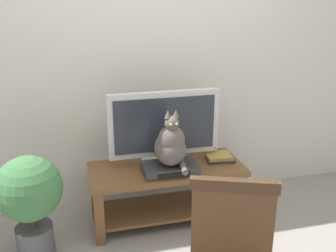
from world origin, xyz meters
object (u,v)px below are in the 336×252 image
(tv_stand, at_px, (166,183))
(potted_plant, at_px, (30,197))
(tv, at_px, (164,127))
(book_stack, at_px, (219,158))
(cat, at_px, (171,145))
(media_box, at_px, (170,168))

(tv_stand, relative_size, potted_plant, 1.59)
(tv, height_order, book_stack, tv)
(tv_stand, height_order, book_stack, book_stack)
(tv, bearing_deg, cat, -88.66)
(cat, bearing_deg, media_box, 94.40)
(tv_stand, distance_m, book_stack, 0.48)
(media_box, distance_m, cat, 0.20)
(tv_stand, distance_m, media_box, 0.21)
(tv, distance_m, media_box, 0.32)
(tv, relative_size, cat, 1.98)
(tv, xyz_separation_m, media_box, (0.00, -0.16, -0.28))
(tv_stand, height_order, cat, cat)
(tv_stand, xyz_separation_m, potted_plant, (-1.01, -0.25, 0.15))
(tv_stand, bearing_deg, cat, -87.89)
(cat, distance_m, potted_plant, 1.04)
(tv, bearing_deg, potted_plant, -162.91)
(media_box, relative_size, cat, 0.93)
(tv_stand, distance_m, tv, 0.46)
(book_stack, bearing_deg, media_box, -166.45)
(media_box, relative_size, book_stack, 1.71)
(cat, bearing_deg, book_stack, 15.36)
(tv, xyz_separation_m, cat, (0.00, -0.18, -0.08))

